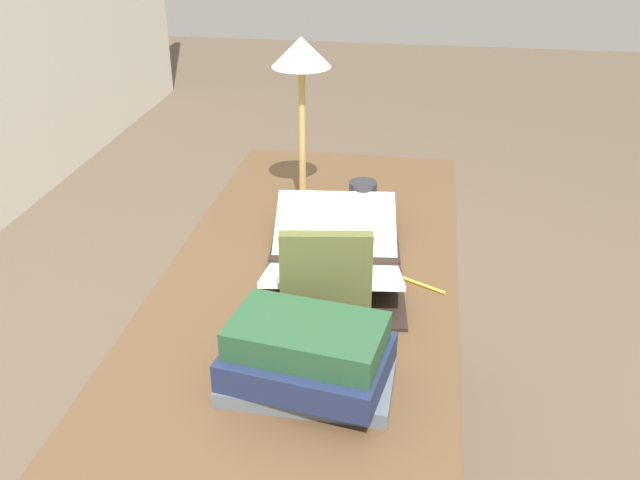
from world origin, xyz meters
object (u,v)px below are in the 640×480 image
Objects in this scene: pencil at (412,281)px; reading_lamp at (302,80)px; book_stack_tall at (307,358)px; open_book at (334,256)px; book_standing_upright at (326,286)px; coffee_mug at (363,201)px.

reading_lamp is at bearing 40.34° from pencil.
book_stack_tall is 0.43m from pencil.
book_standing_upright is (-0.27, -0.02, 0.09)m from open_book.
book_standing_upright is 0.66m from reading_lamp.
open_book is 3.68× the size of pencil.
pencil is at bearing -139.66° from reading_lamp.
coffee_mug reaches higher than pencil.
open_book is 5.34× the size of coffee_mug.
pencil is (0.39, -0.17, -0.06)m from book_stack_tall.
book_stack_tall is at bearing 156.90° from pencil.
coffee_mug is at bearing -108.81° from reading_lamp.
book_stack_tall is 0.67× the size of reading_lamp.
reading_lamp is at bearing 5.70° from book_standing_upright.
reading_lamp reaches higher than book_standing_upright.
book_stack_tall is (-0.43, -0.01, 0.04)m from open_book.
coffee_mug is at bearing 24.61° from pencil.
coffee_mug is at bearing -10.59° from book_standing_upright.
pencil is at bearing -23.10° from book_stack_tall.
pencil is at bearing -110.43° from open_book.
pencil is at bearing -43.73° from book_standing_upright.
book_stack_tall is at bearing 168.73° from book_standing_upright.
open_book is at bearing -4.14° from book_standing_upright.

